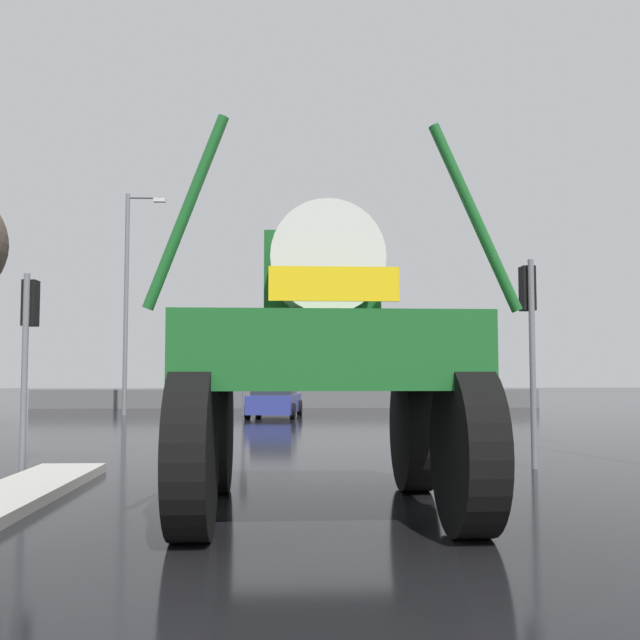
% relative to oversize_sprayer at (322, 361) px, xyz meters
% --- Properties ---
extents(ground_plane, '(120.00, 120.00, 0.00)m').
position_rel_oversize_sprayer_xyz_m(ground_plane, '(-0.32, 11.44, -1.91)').
color(ground_plane, black).
extents(oversize_sprayer, '(4.06, 5.04, 4.52)m').
position_rel_oversize_sprayer_xyz_m(oversize_sprayer, '(0.00, 0.00, 0.00)').
color(oversize_sprayer, black).
rests_on(oversize_sprayer, ground).
extents(sedan_ahead, '(2.25, 4.27, 1.52)m').
position_rel_oversize_sprayer_xyz_m(sedan_ahead, '(-0.87, 19.89, -1.20)').
color(sedan_ahead, navy).
rests_on(sedan_ahead, ground).
extents(traffic_signal_near_left, '(0.24, 0.54, 3.54)m').
position_rel_oversize_sprayer_xyz_m(traffic_signal_near_left, '(-5.12, 4.18, 0.67)').
color(traffic_signal_near_left, slate).
rests_on(traffic_signal_near_left, ground).
extents(traffic_signal_near_right, '(0.24, 0.54, 3.85)m').
position_rel_oversize_sprayer_xyz_m(traffic_signal_near_right, '(4.09, 4.18, 0.90)').
color(traffic_signal_near_right, slate).
rests_on(traffic_signal_near_right, ground).
extents(traffic_signal_far_left, '(0.24, 0.55, 3.46)m').
position_rel_oversize_sprayer_xyz_m(traffic_signal_far_left, '(-2.14, 21.15, 0.61)').
color(traffic_signal_far_left, slate).
rests_on(traffic_signal_far_left, ground).
extents(streetlight_far_left, '(1.65, 0.24, 9.14)m').
position_rel_oversize_sprayer_xyz_m(streetlight_far_left, '(-6.91, 21.45, 3.09)').
color(streetlight_far_left, slate).
rests_on(streetlight_far_left, ground).
extents(roadside_barrier, '(24.72, 0.24, 0.90)m').
position_rel_oversize_sprayer_xyz_m(roadside_barrier, '(-0.32, 27.00, -1.46)').
color(roadside_barrier, '#59595B').
rests_on(roadside_barrier, ground).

